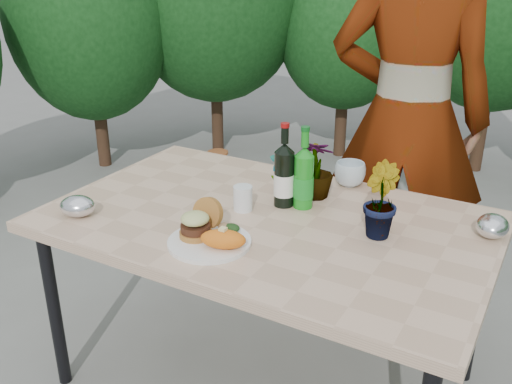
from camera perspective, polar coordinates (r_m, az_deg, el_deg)
The scene contains 18 objects.
ground at distance 2.51m, azimuth 0.95°, elevation -18.15°, with size 80.00×80.00×0.00m, color slate.
patio_table at distance 2.12m, azimuth 1.07°, elevation -3.93°, with size 1.60×1.00×0.75m.
shrub_hedge at distance 3.28m, azimuth 15.28°, elevation 13.81°, with size 6.92×5.11×2.25m.
dinner_plate at distance 1.91m, azimuth -4.67°, elevation -5.03°, with size 0.28×0.28×0.01m, color white.
burger_stack at distance 1.93m, azimuth -5.77°, elevation -3.02°, with size 0.11×0.16×0.11m.
sweet_potato at distance 1.84m, azimuth -3.30°, elevation -4.73°, with size 0.15×0.08×0.06m, color orange.
grilled_veg at distance 1.96m, azimuth -2.76°, elevation -3.53°, with size 0.08×0.05×0.03m.
wine_bottle at distance 2.15m, azimuth 2.82°, elevation 1.61°, with size 0.08×0.08×0.33m.
sparkling_water at distance 2.14m, azimuth 4.79°, elevation 1.37°, with size 0.08×0.08×0.32m.
plastic_cup at distance 2.13m, azimuth -1.32°, elevation -0.63°, with size 0.07×0.07×0.10m, color white.
seedling_left at distance 2.17m, azimuth 2.82°, elevation 1.50°, with size 0.11×0.08×0.21m, color #2D5D20.
seedling_mid at distance 1.96m, azimuth 12.21°, elevation -0.81°, with size 0.14×0.11×0.26m, color #23521C.
seedling_right at distance 2.23m, azimuth 6.09°, elevation 2.31°, with size 0.13×0.13×0.23m, color #225B1F.
blue_bowl at distance 2.39m, azimuth 9.37°, elevation 1.78°, with size 0.13×0.13×0.10m, color silver.
foil_packet_left at distance 2.19m, azimuth -17.42°, elevation -1.35°, with size 0.13×0.11×0.08m, color silver.
foil_packet_right at distance 2.10m, azimuth 22.57°, elevation -3.15°, with size 0.13×0.11×0.08m, color silver.
person at distance 2.60m, azimuth 14.96°, elevation 7.02°, with size 0.71×0.46×1.94m, color #A66553.
terracotta_pot at distance 4.68m, azimuth -3.83°, elevation 3.28°, with size 0.17×0.17×0.14m.
Camera 1 is at (0.90, -1.66, 1.66)m, focal length 40.00 mm.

